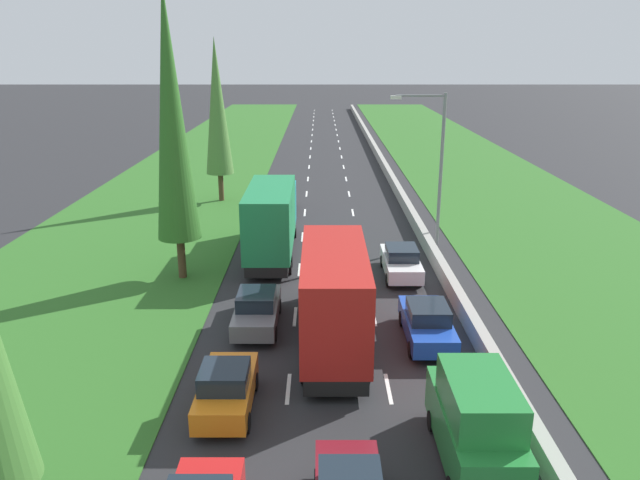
{
  "coord_description": "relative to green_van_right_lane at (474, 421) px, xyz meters",
  "views": [
    {
      "loc": [
        -0.64,
        -3.63,
        11.32
      ],
      "look_at": [
        -0.58,
        30.13,
        0.7
      ],
      "focal_mm": 34.0,
      "sensor_mm": 36.0,
      "label": 1
    }
  ],
  "objects": [
    {
      "name": "grass_verge_left",
      "position": [
        -16.36,
        49.02,
        -1.38
      ],
      "size": [
        14.0,
        140.0,
        0.04
      ],
      "primitive_type": "cube",
      "color": "#2D6623",
      "rests_on": "ground"
    },
    {
      "name": "orange_hatchback_left_lane",
      "position": [
        -7.39,
        2.66,
        -0.56
      ],
      "size": [
        1.74,
        3.9,
        1.72
      ],
      "color": "orange",
      "rests_on": "ground"
    },
    {
      "name": "ground_plane",
      "position": [
        -3.71,
        49.02,
        -1.4
      ],
      "size": [
        300.0,
        300.0,
        0.0
      ],
      "primitive_type": "plane",
      "color": "#28282B",
      "rests_on": "ground"
    },
    {
      "name": "lane_markings",
      "position": [
        -3.71,
        49.02,
        -1.39
      ],
      "size": [
        3.64,
        116.0,
        0.01
      ],
      "color": "white",
      "rests_on": "ground"
    },
    {
      "name": "green_van_right_lane",
      "position": [
        0.0,
        0.0,
        0.0
      ],
      "size": [
        1.96,
        4.9,
        2.82
      ],
      "color": "#237A33",
      "rests_on": "ground"
    },
    {
      "name": "grey_sedan_left_lane_fifth",
      "position": [
        -7.06,
        28.11,
        -0.59
      ],
      "size": [
        1.82,
        4.5,
        1.64
      ],
      "color": "slate",
      "rests_on": "ground"
    },
    {
      "name": "white_sedan_right_lane",
      "position": [
        -0.13,
        15.08,
        -0.59
      ],
      "size": [
        1.82,
        4.5,
        1.64
      ],
      "color": "white",
      "rests_on": "ground"
    },
    {
      "name": "grass_verge_right",
      "position": [
        10.64,
        49.02,
        -1.38
      ],
      "size": [
        14.0,
        140.0,
        0.04
      ],
      "primitive_type": "cube",
      "color": "#2D6623",
      "rests_on": "ground"
    },
    {
      "name": "poplar_tree_third",
      "position": [
        -12.08,
        31.67,
        5.8
      ],
      "size": [
        2.11,
        2.11,
        12.31
      ],
      "color": "#4C3823",
      "rests_on": "ground"
    },
    {
      "name": "blue_sedan_right_lane",
      "position": [
        -0.03,
        7.67,
        -0.59
      ],
      "size": [
        1.82,
        4.5,
        1.64
      ],
      "color": "#1E47B7",
      "rests_on": "ground"
    },
    {
      "name": "grey_sedan_left_lane",
      "position": [
        -7.02,
        8.99,
        -0.59
      ],
      "size": [
        1.82,
        4.5,
        1.64
      ],
      "color": "slate",
      "rests_on": "ground"
    },
    {
      "name": "median_barrier",
      "position": [
        1.99,
        49.02,
        -0.97
      ],
      "size": [
        0.44,
        120.0,
        0.85
      ],
      "primitive_type": "cube",
      "color": "#9E9B93",
      "rests_on": "ground"
    },
    {
      "name": "green_box_truck_left_lane",
      "position": [
        -7.08,
        18.4,
        0.78
      ],
      "size": [
        2.46,
        9.4,
        4.18
      ],
      "color": "black",
      "rests_on": "ground"
    },
    {
      "name": "street_light_mast",
      "position": [
        2.41,
        20.5,
        3.83
      ],
      "size": [
        3.2,
        0.28,
        9.0
      ],
      "color": "gray",
      "rests_on": "ground"
    },
    {
      "name": "red_box_truck_centre_lane",
      "position": [
        -3.81,
        7.49,
        0.78
      ],
      "size": [
        2.46,
        9.4,
        4.18
      ],
      "color": "black",
      "rests_on": "ground"
    },
    {
      "name": "poplar_tree_second",
      "position": [
        -11.49,
        14.85,
        6.91
      ],
      "size": [
        2.16,
        2.16,
        14.5
      ],
      "color": "#4C3823",
      "rests_on": "ground"
    }
  ]
}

